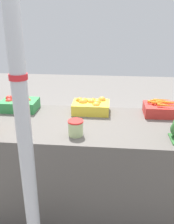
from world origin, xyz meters
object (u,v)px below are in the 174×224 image
carrot_crate (163,109)px  pickle_jar (76,128)px  orange_crate (91,106)px  apple_crate (19,104)px  support_pole (20,91)px

carrot_crate → pickle_jar: carrot_crate is taller
carrot_crate → pickle_jar: size_ratio=2.78×
orange_crate → pickle_jar: orange_crate is taller
orange_crate → apple_crate: bearing=-179.7°
orange_crate → carrot_crate: (0.66, -0.00, -0.01)m
pickle_jar → carrot_crate: bearing=33.3°
apple_crate → pickle_jar: bearing=-38.1°
apple_crate → support_pole: bearing=-67.7°
carrot_crate → apple_crate: bearing=179.9°
support_pole → apple_crate: (-0.40, 0.96, -0.43)m
support_pole → carrot_crate: bearing=45.3°
support_pole → carrot_crate: size_ratio=7.55×
support_pole → orange_crate: bearing=73.1°
support_pole → carrot_crate: 1.42m
apple_crate → pickle_jar: size_ratio=2.78×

